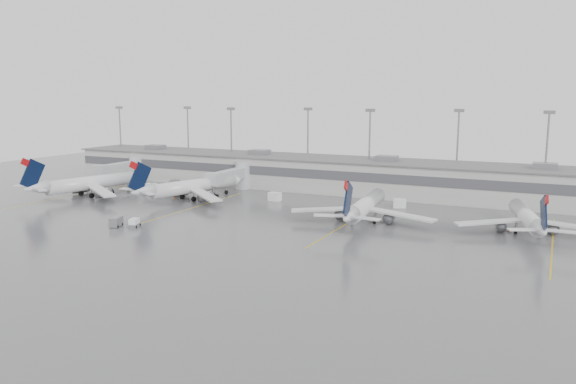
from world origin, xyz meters
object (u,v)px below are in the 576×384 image
at_px(jet_far_left, 88,183).
at_px(jet_mid_left, 190,186).
at_px(jet_mid_right, 364,206).
at_px(jet_far_right, 528,218).
at_px(baggage_tug, 134,224).

relative_size(jet_far_left, jet_mid_left, 1.04).
height_order(jet_mid_right, jet_far_right, jet_mid_right).
height_order(jet_far_left, jet_mid_left, jet_far_left).
xyz_separation_m(jet_mid_right, baggage_tug, (-36.56, -22.15, -2.50)).
bearing_deg(jet_far_right, jet_mid_left, 166.09).
bearing_deg(jet_far_left, jet_far_right, 16.11).
bearing_deg(jet_mid_right, jet_far_right, 2.16).
height_order(jet_far_left, jet_mid_right, jet_far_left).
height_order(jet_far_right, baggage_tug, jet_far_right).
bearing_deg(jet_far_left, baggage_tug, -19.98).
bearing_deg(jet_mid_left, baggage_tug, -58.27).
distance_m(jet_far_left, jet_mid_right, 67.90).
relative_size(jet_far_left, jet_far_right, 1.17).
xyz_separation_m(jet_mid_left, jet_mid_right, (43.30, -4.56, -0.09)).
relative_size(jet_mid_left, jet_mid_right, 1.00).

